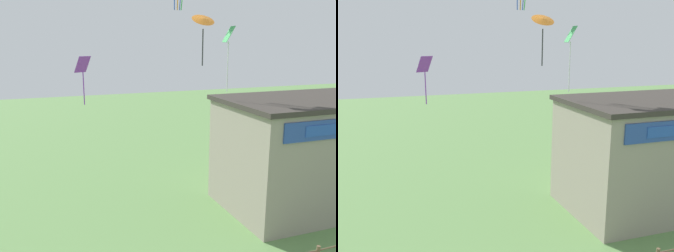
{
  "view_description": "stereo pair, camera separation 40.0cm",
  "coord_description": "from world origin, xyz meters",
  "views": [
    {
      "loc": [
        -4.42,
        -2.43,
        8.93
      ],
      "look_at": [
        0.0,
        9.72,
        5.96
      ],
      "focal_mm": 40.0,
      "sensor_mm": 36.0,
      "label": 1
    },
    {
      "loc": [
        -4.04,
        -2.56,
        8.93
      ],
      "look_at": [
        0.0,
        9.72,
        5.96
      ],
      "focal_mm": 40.0,
      "sensor_mm": 36.0,
      "label": 2
    }
  ],
  "objects": [
    {
      "name": "seaside_building",
      "position": [
        9.28,
        13.32,
        3.0
      ],
      "size": [
        9.09,
        6.0,
        5.97
      ],
      "color": "gray",
      "rests_on": "ground_plane"
    },
    {
      "name": "kite_green_diamond",
      "position": [
        4.8,
        14.22,
        8.67
      ],
      "size": [
        0.54,
        0.7,
        3.21
      ],
      "color": "green"
    },
    {
      "name": "kite_purple_streamer",
      "position": [
        -2.08,
        16.01,
        7.52
      ],
      "size": [
        0.82,
        0.76,
        2.35
      ],
      "color": "purple"
    },
    {
      "name": "kite_orange_delta",
      "position": [
        1.97,
        11.16,
        9.66
      ],
      "size": [
        0.92,
        0.83,
        2.03
      ],
      "color": "orange"
    }
  ]
}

